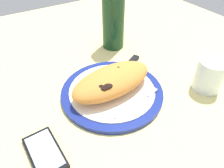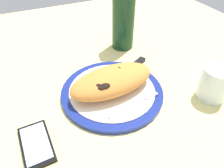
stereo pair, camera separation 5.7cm
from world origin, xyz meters
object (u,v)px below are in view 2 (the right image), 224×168
(calzone, at_px, (112,81))
(wine_bottle, at_px, (124,14))
(fork, at_px, (138,101))
(plate, at_px, (112,92))
(smartphone, at_px, (36,144))
(knife, at_px, (130,70))
(water_glass, at_px, (214,85))

(calzone, relative_size, wine_bottle, 0.83)
(calzone, distance_m, fork, 0.09)
(plate, bearing_deg, fork, -60.09)
(smartphone, distance_m, wine_bottle, 0.50)
(fork, bearing_deg, knife, 71.54)
(knife, bearing_deg, calzone, -146.81)
(plate, bearing_deg, knife, 32.13)
(plate, height_order, fork, fork)
(smartphone, distance_m, water_glass, 0.47)
(calzone, xyz_separation_m, water_glass, (0.24, -0.12, -0.01))
(knife, distance_m, water_glass, 0.24)
(plate, distance_m, water_glass, 0.28)
(calzone, relative_size, water_glass, 2.66)
(fork, height_order, smartphone, fork)
(plate, relative_size, wine_bottle, 0.96)
(calzone, bearing_deg, fork, -59.61)
(water_glass, bearing_deg, calzone, 153.62)
(plate, xyz_separation_m, calzone, (0.00, -0.00, 0.04))
(fork, relative_size, smartphone, 1.31)
(knife, height_order, water_glass, water_glass)
(plate, relative_size, calzone, 1.16)
(calzone, xyz_separation_m, smartphone, (-0.22, -0.08, -0.04))
(plate, bearing_deg, calzone, -80.36)
(plate, bearing_deg, water_glass, -26.71)
(fork, bearing_deg, plate, 119.91)
(plate, xyz_separation_m, water_glass, (0.25, -0.12, 0.03))
(water_glass, bearing_deg, smartphone, 175.34)
(plate, relative_size, smartphone, 2.38)
(smartphone, bearing_deg, plate, 20.85)
(water_glass, xyz_separation_m, wine_bottle, (-0.10, 0.35, 0.08))
(plate, height_order, knife, knife)
(plate, distance_m, wine_bottle, 0.29)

